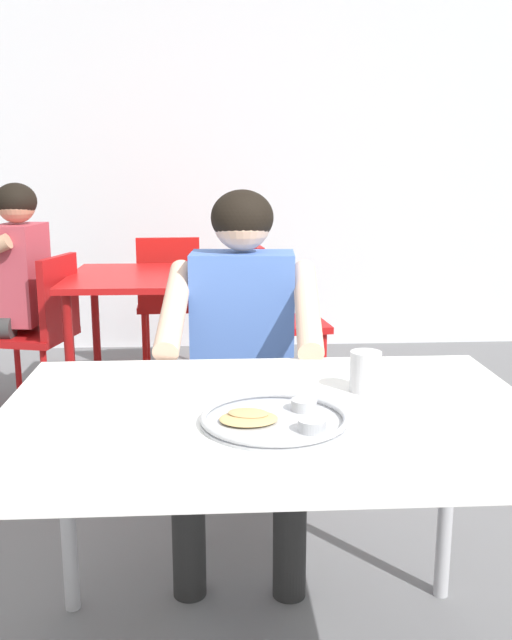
# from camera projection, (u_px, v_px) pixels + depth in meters

# --- Properties ---
(back_wall) EXTENTS (12.00, 0.12, 3.40)m
(back_wall) POSITION_uv_depth(u_px,v_px,m) (231.00, 103.00, 4.75)
(back_wall) COLOR silver
(back_wall) RESTS_ON ground
(table_foreground) EXTENTS (1.22, 0.84, 0.73)m
(table_foreground) POSITION_uv_depth(u_px,v_px,m) (270.00, 438.00, 1.57)
(table_foreground) COLOR white
(table_foreground) RESTS_ON ground
(thali_tray) EXTENTS (0.31, 0.31, 0.03)m
(thali_tray) POSITION_uv_depth(u_px,v_px,m) (275.00, 418.00, 1.47)
(thali_tray) COLOR #B7BABF
(thali_tray) RESTS_ON table_foreground
(drinking_cup) EXTENTS (0.08, 0.08, 0.10)m
(drinking_cup) POSITION_uv_depth(u_px,v_px,m) (365.00, 370.00, 1.67)
(drinking_cup) COLOR silver
(drinking_cup) RESTS_ON table_foreground
(chair_foreground) EXTENTS (0.41, 0.43, 0.86)m
(chair_foreground) POSITION_uv_depth(u_px,v_px,m) (243.00, 385.00, 2.51)
(chair_foreground) COLOR silver
(chair_foreground) RESTS_ON ground
(diner_foreground) EXTENTS (0.52, 0.57, 1.20)m
(diner_foreground) POSITION_uv_depth(u_px,v_px,m) (242.00, 341.00, 2.25)
(diner_foreground) COLOR #252525
(diner_foreground) RESTS_ON ground
(table_background_red) EXTENTS (0.93, 0.85, 0.73)m
(table_background_red) POSITION_uv_depth(u_px,v_px,m) (161.00, 290.00, 3.57)
(table_background_red) COLOR #B71414
(table_background_red) RESTS_ON ground
(chair_red_left) EXTENTS (0.48, 0.47, 0.84)m
(chair_red_left) POSITION_uv_depth(u_px,v_px,m) (41.00, 325.00, 3.50)
(chair_red_left) COLOR #AC1314
(chair_red_left) RESTS_ON ground
(chair_red_right) EXTENTS (0.44, 0.43, 0.88)m
(chair_red_right) POSITION_uv_depth(u_px,v_px,m) (274.00, 313.00, 3.68)
(chair_red_right) COLOR red
(chair_red_right) RESTS_ON ground
(chair_red_far) EXTENTS (0.41, 0.42, 0.86)m
(chair_red_far) POSITION_uv_depth(u_px,v_px,m) (169.00, 296.00, 4.26)
(chair_red_far) COLOR red
(chair_red_far) RESTS_ON ground
(patron_background) EXTENTS (0.58, 0.53, 1.19)m
(patron_background) POSITION_uv_depth(u_px,v_px,m) (4.00, 279.00, 3.52)
(patron_background) COLOR #363636
(patron_background) RESTS_ON ground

